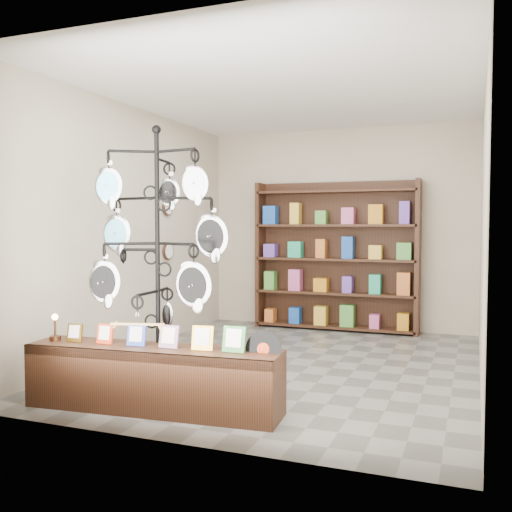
# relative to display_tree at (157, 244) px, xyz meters

# --- Properties ---
(ground) EXTENTS (5.00, 5.00, 0.00)m
(ground) POSITION_rel_display_tree_xyz_m (0.62, 1.73, -1.39)
(ground) COLOR slate
(ground) RESTS_ON ground
(room_envelope) EXTENTS (5.00, 5.00, 5.00)m
(room_envelope) POSITION_rel_display_tree_xyz_m (0.62, 1.73, 0.46)
(room_envelope) COLOR #C1B49C
(room_envelope) RESTS_ON ground
(display_tree) EXTENTS (1.23, 1.18, 2.40)m
(display_tree) POSITION_rel_display_tree_xyz_m (0.00, 0.00, 0.00)
(display_tree) COLOR black
(display_tree) RESTS_ON ground
(front_shelf) EXTENTS (2.21, 0.62, 0.77)m
(front_shelf) POSITION_rel_display_tree_xyz_m (0.06, -0.19, -1.12)
(front_shelf) COLOR black
(front_shelf) RESTS_ON ground
(back_shelving) EXTENTS (2.42, 0.36, 2.20)m
(back_shelving) POSITION_rel_display_tree_xyz_m (0.62, 4.03, -0.36)
(back_shelving) COLOR black
(back_shelving) RESTS_ON ground
(wall_clocks) EXTENTS (0.03, 0.24, 0.84)m
(wall_clocks) POSITION_rel_display_tree_xyz_m (-1.35, 2.53, 0.11)
(wall_clocks) COLOR black
(wall_clocks) RESTS_ON ground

